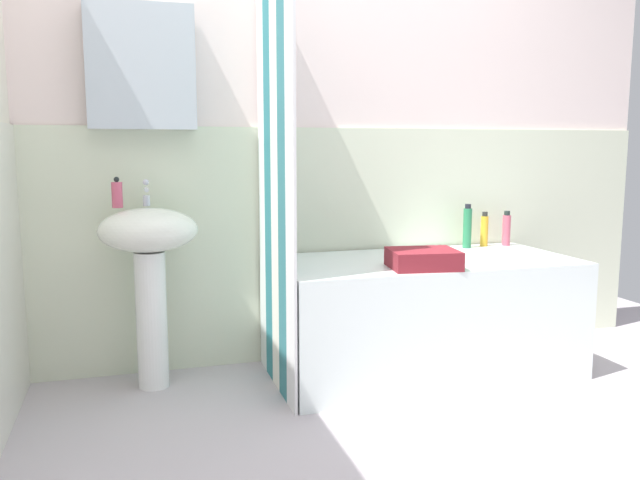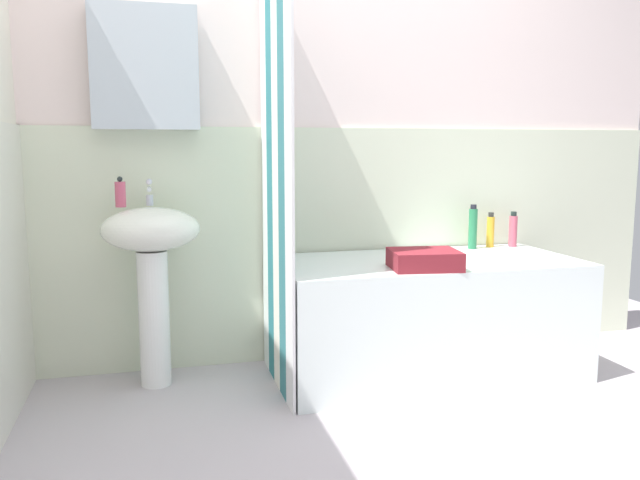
{
  "view_description": "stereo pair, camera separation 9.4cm",
  "coord_description": "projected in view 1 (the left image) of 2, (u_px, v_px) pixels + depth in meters",
  "views": [
    {
      "loc": [
        -1.05,
        -1.91,
        1.1
      ],
      "look_at": [
        -0.27,
        0.7,
        0.7
      ],
      "focal_mm": 35.88,
      "sensor_mm": 36.0,
      "label": 1
    },
    {
      "loc": [
        -0.96,
        -1.94,
        1.1
      ],
      "look_at": [
        -0.27,
        0.7,
        0.7
      ],
      "focal_mm": 35.88,
      "sensor_mm": 36.0,
      "label": 2
    }
  ],
  "objects": [
    {
      "name": "ground_plane",
      "position": [
        449.0,
        465.0,
        2.27
      ],
      "size": [
        4.8,
        5.6,
        0.04
      ],
      "primitive_type": "cube",
      "color": "#B8AEB5"
    },
    {
      "name": "wall_back_tiled",
      "position": [
        328.0,
        140.0,
        3.29
      ],
      "size": [
        3.6,
        0.18,
        2.4
      ],
      "color": "white",
      "rests_on": "ground_plane"
    },
    {
      "name": "sink",
      "position": [
        149.0,
        257.0,
        2.88
      ],
      "size": [
        0.44,
        0.34,
        0.83
      ],
      "color": "white",
      "rests_on": "ground_plane"
    },
    {
      "name": "faucet",
      "position": [
        146.0,
        193.0,
        2.92
      ],
      "size": [
        0.03,
        0.12,
        0.12
      ],
      "color": "silver",
      "rests_on": "sink"
    },
    {
      "name": "soap_dispenser",
      "position": [
        117.0,
        194.0,
        2.86
      ],
      "size": [
        0.05,
        0.05,
        0.14
      ],
      "color": "#C9506B",
      "rests_on": "sink"
    },
    {
      "name": "bathtub",
      "position": [
        423.0,
        315.0,
        3.14
      ],
      "size": [
        1.44,
        0.7,
        0.56
      ],
      "primitive_type": "cube",
      "color": "white",
      "rests_on": "ground_plane"
    },
    {
      "name": "shower_curtain",
      "position": [
        275.0,
        170.0,
        2.83
      ],
      "size": [
        0.01,
        0.7,
        2.0
      ],
      "color": "white",
      "rests_on": "ground_plane"
    },
    {
      "name": "body_wash_bottle",
      "position": [
        506.0,
        229.0,
        3.52
      ],
      "size": [
        0.04,
        0.04,
        0.19
      ],
      "color": "#C75267",
      "rests_on": "bathtub"
    },
    {
      "name": "conditioner_bottle",
      "position": [
        484.0,
        230.0,
        3.5
      ],
      "size": [
        0.04,
        0.04,
        0.19
      ],
      "color": "gold",
      "rests_on": "bathtub"
    },
    {
      "name": "shampoo_bottle",
      "position": [
        467.0,
        227.0,
        3.43
      ],
      "size": [
        0.05,
        0.05,
        0.24
      ],
      "color": "#2A7B4E",
      "rests_on": "bathtub"
    },
    {
      "name": "towel_folded",
      "position": [
        423.0,
        259.0,
        2.86
      ],
      "size": [
        0.33,
        0.28,
        0.08
      ],
      "primitive_type": "cube",
      "rotation": [
        0.0,
        0.0,
        -0.14
      ],
      "color": "maroon",
      "rests_on": "bathtub"
    }
  ]
}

